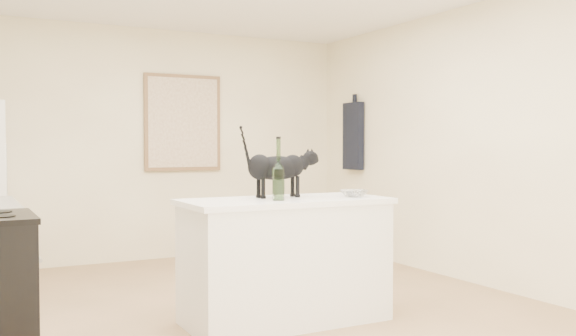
{
  "coord_description": "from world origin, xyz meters",
  "views": [
    {
      "loc": [
        -2.0,
        -4.24,
        1.28
      ],
      "look_at": [
        0.15,
        -0.15,
        1.12
      ],
      "focal_mm": 39.27,
      "sensor_mm": 36.0,
      "label": 1
    }
  ],
  "objects": [
    {
      "name": "floor",
      "position": [
        0.0,
        0.0,
        0.0
      ],
      "size": [
        5.5,
        5.5,
        0.0
      ],
      "primitive_type": "plane",
      "color": "#A57E57",
      "rests_on": "ground"
    },
    {
      "name": "wall_back",
      "position": [
        0.0,
        2.75,
        1.3
      ],
      "size": [
        4.5,
        0.0,
        4.5
      ],
      "primitive_type": "plane",
      "rotation": [
        1.57,
        0.0,
        0.0
      ],
      "color": "#FBF0C3",
      "rests_on": "ground"
    },
    {
      "name": "wall_right",
      "position": [
        2.25,
        0.0,
        1.3
      ],
      "size": [
        0.0,
        5.5,
        5.5
      ],
      "primitive_type": "plane",
      "rotation": [
        1.57,
        0.0,
        -1.57
      ],
      "color": "#FBF0C3",
      "rests_on": "ground"
    },
    {
      "name": "island_base",
      "position": [
        0.1,
        -0.2,
        0.43
      ],
      "size": [
        1.44,
        0.67,
        0.86
      ],
      "primitive_type": "cube",
      "color": "white",
      "rests_on": "floor"
    },
    {
      "name": "island_top",
      "position": [
        0.1,
        -0.2,
        0.88
      ],
      "size": [
        1.5,
        0.7,
        0.04
      ],
      "primitive_type": "cube",
      "color": "white",
      "rests_on": "island_base"
    },
    {
      "name": "artwork_frame",
      "position": [
        0.3,
        2.72,
        1.55
      ],
      "size": [
        0.9,
        0.03,
        1.1
      ],
      "primitive_type": "cube",
      "color": "brown",
      "rests_on": "wall_back"
    },
    {
      "name": "artwork_canvas",
      "position": [
        0.3,
        2.7,
        1.55
      ],
      "size": [
        0.82,
        0.0,
        1.02
      ],
      "primitive_type": "cube",
      "color": "beige",
      "rests_on": "wall_back"
    },
    {
      "name": "hanging_garment",
      "position": [
        2.19,
        2.05,
        1.4
      ],
      "size": [
        0.08,
        0.34,
        0.8
      ],
      "primitive_type": "cube",
      "color": "black",
      "rests_on": "wall_right"
    },
    {
      "name": "black_cat",
      "position": [
        0.09,
        -0.09,
        1.1
      ],
      "size": [
        0.56,
        0.18,
        0.39
      ],
      "primitive_type": null,
      "rotation": [
        0.0,
        0.0,
        -0.03
      ],
      "color": "black",
      "rests_on": "island_top"
    },
    {
      "name": "wine_bottle",
      "position": [
        -0.01,
        -0.3,
        1.1
      ],
      "size": [
        0.1,
        0.1,
        0.39
      ],
      "primitive_type": "cylinder",
      "rotation": [
        0.0,
        0.0,
        0.16
      ],
      "color": "#254E1F",
      "rests_on": "island_top"
    },
    {
      "name": "glass_bowl",
      "position": [
        0.63,
        -0.3,
        0.93
      ],
      "size": [
        0.27,
        0.27,
        0.05
      ],
      "primitive_type": "imported",
      "rotation": [
        0.0,
        0.0,
        -0.33
      ],
      "color": "silver",
      "rests_on": "island_top"
    },
    {
      "name": "fridge_paper",
      "position": [
        -1.6,
        2.4,
        1.28
      ],
      "size": [
        0.05,
        0.12,
        0.17
      ],
      "primitive_type": "cube",
      "rotation": [
        0.0,
        0.0,
        -0.38
      ],
      "color": "white",
      "rests_on": "fridge"
    }
  ]
}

